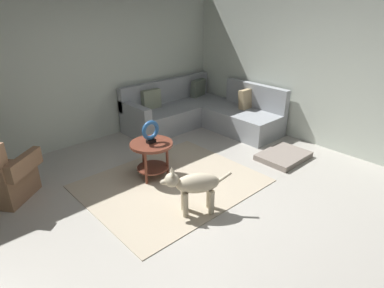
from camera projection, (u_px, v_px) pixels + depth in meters
ground_plane at (198, 213)px, 4.00m from camera, size 6.00×6.00×0.10m
wall_back at (77, 65)px, 5.40m from camera, size 6.00×0.12×2.70m
wall_right at (330, 67)px, 5.25m from camera, size 0.12×6.00×2.70m
area_rug at (171, 183)px, 4.54m from camera, size 2.30×1.90×0.01m
sectional_couch at (201, 113)px, 6.45m from camera, size 2.20×2.25×0.88m
side_table at (152, 151)px, 4.55m from camera, size 0.60×0.60×0.54m
torus_sculpture at (151, 131)px, 4.43m from camera, size 0.28×0.08×0.33m
dog_bed_mat at (283, 156)px, 5.24m from camera, size 0.80×0.60×0.09m
dog at (194, 185)px, 3.78m from camera, size 0.74×0.50×0.63m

